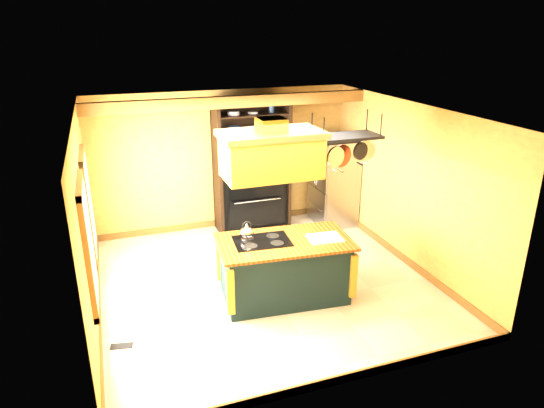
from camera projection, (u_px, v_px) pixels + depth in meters
floor at (265, 282)px, 7.69m from camera, size 5.00×5.00×0.00m
ceiling at (264, 111)px, 6.75m from camera, size 5.00×5.00×0.00m
wall_back at (223, 160)px, 9.43m from camera, size 5.00×0.02×2.70m
wall_front at (341, 281)px, 5.01m from camera, size 5.00×0.02×2.70m
wall_left at (86, 224)px, 6.44m from camera, size 0.02×5.00×2.70m
wall_right at (407, 185)px, 8.00m from camera, size 0.02×5.00×2.70m
ceiling_beam at (232, 102)px, 8.29m from camera, size 5.00×0.15×0.20m
window_near at (88, 244)px, 5.73m from camera, size 0.06×1.06×1.56m
window_far at (89, 205)px, 6.97m from camera, size 0.06×1.06×1.56m
kitchen_island at (284, 268)px, 7.12m from camera, size 2.00×1.23×1.11m
range_hood at (271, 153)px, 6.44m from camera, size 1.37×0.77×0.80m
pot_rack at (345, 144)px, 6.79m from camera, size 1.04×0.48×0.79m
refrigerator at (333, 183)px, 9.73m from camera, size 0.76×0.89×1.74m
hutch at (251, 181)px, 9.48m from camera, size 1.42×0.64×2.51m
floor_register at (122, 346)px, 6.15m from camera, size 0.30×0.17×0.01m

